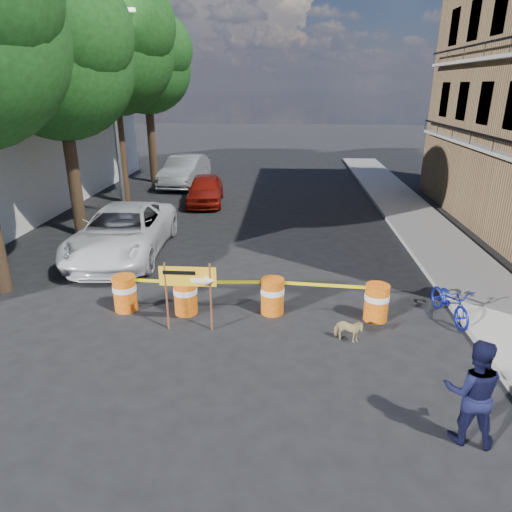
# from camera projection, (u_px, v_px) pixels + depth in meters

# --- Properties ---
(ground) EXTENTS (120.00, 120.00, 0.00)m
(ground) POSITION_uv_depth(u_px,v_px,m) (245.00, 336.00, 10.18)
(ground) COLOR black
(ground) RESTS_ON ground
(sidewalk_east) EXTENTS (2.40, 40.00, 0.15)m
(sidewalk_east) POSITION_uv_depth(u_px,v_px,m) (444.00, 249.00, 15.37)
(sidewalk_east) COLOR gray
(sidewalk_east) RESTS_ON ground
(tree_mid_a) EXTENTS (5.25, 5.00, 8.68)m
(tree_mid_a) POSITION_uv_depth(u_px,v_px,m) (60.00, 61.00, 15.04)
(tree_mid_a) COLOR #332316
(tree_mid_a) RESTS_ON ground
(tree_mid_b) EXTENTS (5.67, 5.40, 9.62)m
(tree_mid_b) POSITION_uv_depth(u_px,v_px,m) (112.00, 49.00, 19.46)
(tree_mid_b) COLOR #332316
(tree_mid_b) RESTS_ON ground
(tree_far) EXTENTS (5.04, 4.80, 8.84)m
(tree_far) POSITION_uv_depth(u_px,v_px,m) (147.00, 66.00, 24.31)
(tree_far) COLOR #332316
(tree_far) RESTS_ON ground
(streetlamp) EXTENTS (1.25, 0.18, 8.00)m
(streetlamp) POSITION_uv_depth(u_px,v_px,m) (115.00, 109.00, 17.90)
(streetlamp) COLOR gray
(streetlamp) RESTS_ON ground
(barrel_far_left) EXTENTS (0.58, 0.58, 0.90)m
(barrel_far_left) POSITION_uv_depth(u_px,v_px,m) (125.00, 293.00, 11.23)
(barrel_far_left) COLOR #C93E0B
(barrel_far_left) RESTS_ON ground
(barrel_mid_left) EXTENTS (0.58, 0.58, 0.90)m
(barrel_mid_left) POSITION_uv_depth(u_px,v_px,m) (186.00, 295.00, 11.09)
(barrel_mid_left) COLOR #C93E0B
(barrel_mid_left) RESTS_ON ground
(barrel_mid_right) EXTENTS (0.58, 0.58, 0.90)m
(barrel_mid_right) POSITION_uv_depth(u_px,v_px,m) (272.00, 295.00, 11.09)
(barrel_mid_right) COLOR #C93E0B
(barrel_mid_right) RESTS_ON ground
(barrel_far_right) EXTENTS (0.58, 0.58, 0.90)m
(barrel_far_right) POSITION_uv_depth(u_px,v_px,m) (376.00, 302.00, 10.76)
(barrel_far_right) COLOR #C93E0B
(barrel_far_right) RESTS_ON ground
(detour_sign) EXTENTS (1.28, 0.24, 1.64)m
(detour_sign) POSITION_uv_depth(u_px,v_px,m) (194.00, 282.00, 10.05)
(detour_sign) COLOR #592D19
(detour_sign) RESTS_ON ground
(pedestrian) EXTENTS (0.98, 0.84, 1.77)m
(pedestrian) POSITION_uv_depth(u_px,v_px,m) (473.00, 392.00, 6.94)
(pedestrian) COLOR black
(pedestrian) RESTS_ON ground
(bicycle) EXTENTS (0.75, 0.98, 1.67)m
(bicycle) POSITION_uv_depth(u_px,v_px,m) (453.00, 286.00, 10.71)
(bicycle) COLOR #121D95
(bicycle) RESTS_ON ground
(dog) EXTENTS (0.72, 0.51, 0.55)m
(dog) POSITION_uv_depth(u_px,v_px,m) (348.00, 330.00, 9.89)
(dog) COLOR tan
(dog) RESTS_ON ground
(suv_white) EXTENTS (2.90, 5.83, 1.59)m
(suv_white) POSITION_uv_depth(u_px,v_px,m) (123.00, 232.00, 14.81)
(suv_white) COLOR white
(suv_white) RESTS_ON ground
(sedan_red) EXTENTS (1.96, 4.10, 1.35)m
(sedan_red) POSITION_uv_depth(u_px,v_px,m) (205.00, 189.00, 21.44)
(sedan_red) COLOR maroon
(sedan_red) RESTS_ON ground
(sedan_silver) EXTENTS (2.12, 5.12, 1.65)m
(sedan_silver) POSITION_uv_depth(u_px,v_px,m) (185.00, 171.00, 25.31)
(sedan_silver) COLOR #A0A3A6
(sedan_silver) RESTS_ON ground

